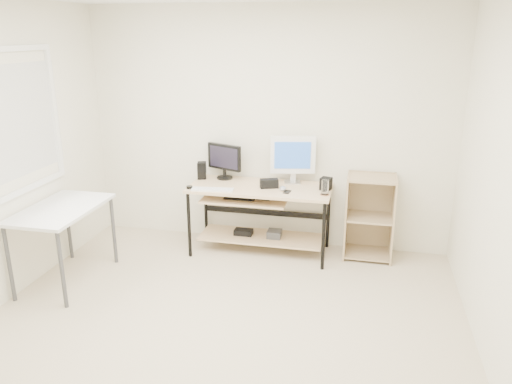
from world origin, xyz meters
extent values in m
cube|color=beige|center=(0.00, 0.00, -0.01)|extent=(4.00, 4.00, 0.01)
cube|color=#EEE7CF|center=(0.00, 2.00, 1.30)|extent=(4.00, 0.01, 2.60)
cube|color=#EEE7CF|center=(0.00, -2.00, 1.30)|extent=(4.00, 0.01, 2.60)
cube|color=white|center=(-1.98, 0.60, 1.55)|extent=(0.01, 1.00, 1.20)
cube|color=beige|center=(0.00, 1.66, 0.73)|extent=(1.50, 0.65, 0.03)
cube|color=beige|center=(-0.15, 1.60, 0.62)|extent=(0.90, 0.49, 0.02)
cube|color=beige|center=(0.00, 1.71, 0.15)|extent=(1.35, 0.46, 0.02)
cube|color=black|center=(-0.20, 1.60, 0.64)|extent=(0.33, 0.22, 0.01)
cylinder|color=black|center=(0.05, 1.55, 0.64)|extent=(0.14, 0.01, 0.01)
cube|color=#404043|center=(0.15, 1.71, 0.20)|extent=(0.15, 0.15, 0.08)
cube|color=black|center=(-0.20, 1.71, 0.19)|extent=(0.20, 0.12, 0.06)
cylinder|color=black|center=(-0.71, 1.37, 0.36)|extent=(0.04, 0.04, 0.72)
cylinder|color=black|center=(-0.71, 1.94, 0.36)|extent=(0.04, 0.04, 0.72)
cylinder|color=black|center=(0.71, 1.37, 0.36)|extent=(0.04, 0.04, 0.72)
cylinder|color=black|center=(0.71, 1.94, 0.36)|extent=(0.04, 0.04, 0.72)
cube|color=white|center=(-1.68, 0.60, 0.73)|extent=(0.60, 1.00, 0.03)
cylinder|color=#404043|center=(-1.94, 0.14, 0.36)|extent=(0.04, 0.04, 0.72)
cylinder|color=#404043|center=(-1.94, 1.06, 0.36)|extent=(0.04, 0.04, 0.72)
cylinder|color=#404043|center=(-1.42, 0.14, 0.36)|extent=(0.04, 0.04, 0.72)
cylinder|color=#404043|center=(-1.42, 1.06, 0.36)|extent=(0.04, 0.04, 0.72)
cube|color=tan|center=(0.91, 1.78, 0.45)|extent=(0.02, 0.40, 0.90)
cube|color=tan|center=(1.39, 1.78, 0.45)|extent=(0.02, 0.40, 0.90)
cube|color=tan|center=(1.15, 1.97, 0.45)|extent=(0.50, 0.02, 0.90)
cube|color=tan|center=(1.15, 1.78, 0.04)|extent=(0.46, 0.38, 0.02)
cube|color=tan|center=(1.15, 1.78, 0.45)|extent=(0.46, 0.38, 0.02)
cube|color=tan|center=(1.15, 1.78, 0.88)|extent=(0.46, 0.38, 0.02)
cylinder|color=black|center=(-0.45, 1.86, 0.76)|extent=(0.18, 0.18, 0.02)
cylinder|color=black|center=(-0.45, 1.86, 0.81)|extent=(0.04, 0.04, 0.09)
cube|color=black|center=(-0.45, 1.86, 1.00)|extent=(0.41, 0.20, 0.28)
cube|color=black|center=(-0.45, 1.84, 1.00)|extent=(0.34, 0.14, 0.23)
cube|color=silver|center=(0.31, 1.86, 0.76)|extent=(0.17, 0.15, 0.01)
cylinder|color=silver|center=(0.31, 1.86, 0.81)|extent=(0.04, 0.04, 0.10)
cube|color=white|center=(0.31, 1.86, 1.06)|extent=(0.48, 0.14, 0.40)
cube|color=blue|center=(0.31, 1.84, 1.06)|extent=(0.40, 0.09, 0.32)
cube|color=white|center=(-0.46, 1.42, 0.76)|extent=(0.44, 0.17, 0.02)
ellipsoid|color=#AEAEB3|center=(0.26, 1.58, 0.77)|extent=(0.08, 0.12, 0.04)
cube|color=black|center=(0.10, 1.63, 0.80)|extent=(0.21, 0.15, 0.09)
cube|color=black|center=(-0.69, 1.81, 0.79)|extent=(0.11, 0.11, 0.08)
cube|color=black|center=(-0.69, 1.81, 0.88)|extent=(0.12, 0.12, 0.11)
cube|color=black|center=(0.69, 1.70, 0.81)|extent=(0.13, 0.13, 0.13)
cube|color=black|center=(-0.69, 1.78, 0.84)|extent=(0.10, 0.08, 0.18)
cylinder|color=black|center=(-0.71, 1.42, 0.76)|extent=(0.07, 0.07, 0.03)
cube|color=black|center=(0.31, 1.52, 0.75)|extent=(0.07, 0.12, 0.01)
cylinder|color=#AA734C|center=(0.69, 1.52, 0.75)|extent=(0.13, 0.13, 0.01)
cylinder|color=white|center=(0.69, 1.52, 0.83)|extent=(0.10, 0.10, 0.15)
camera|label=1|loc=(1.05, -3.27, 2.32)|focal=35.00mm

